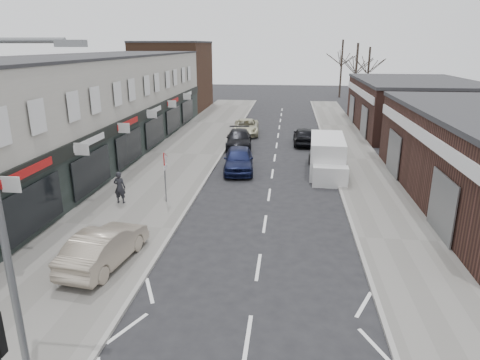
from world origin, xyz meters
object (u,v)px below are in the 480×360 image
(parked_car_right_a, at_px, (327,156))
(parked_car_right_b, at_px, (304,136))
(street_lamp, at_px, (8,216))
(parked_car_left_b, at_px, (239,139))
(pedestrian, at_px, (120,187))
(white_van, at_px, (327,157))
(parked_car_left_a, at_px, (239,159))
(warning_sign, at_px, (165,163))
(sedan_on_pavement, at_px, (105,246))
(parked_car_left_c, at_px, (246,127))

(parked_car_right_a, xyz_separation_m, parked_car_right_b, (-1.30, 6.66, -0.07))
(street_lamp, xyz_separation_m, parked_car_right_b, (6.73, 27.41, -3.90))
(parked_car_left_b, bearing_deg, pedestrian, -114.20)
(white_van, relative_size, parked_car_left_a, 1.29)
(warning_sign, bearing_deg, sedan_on_pavement, -93.75)
(white_van, xyz_separation_m, parked_car_left_c, (-6.33, 11.62, -0.40))
(parked_car_left_c, bearing_deg, parked_car_left_b, -94.26)
(white_van, bearing_deg, sedan_on_pavement, -121.68)
(warning_sign, xyz_separation_m, parked_car_left_b, (2.21, 12.79, -1.50))
(street_lamp, xyz_separation_m, warning_sign, (-0.63, 12.80, -2.42))
(parked_car_left_c, height_order, parked_car_right_a, parked_car_right_a)
(pedestrian, xyz_separation_m, parked_car_left_c, (4.53, 18.60, -0.27))
(sedan_on_pavement, distance_m, parked_car_left_c, 24.92)
(sedan_on_pavement, height_order, parked_car_left_c, sedan_on_pavement)
(parked_car_right_b, bearing_deg, parked_car_left_a, 61.41)
(parked_car_left_a, distance_m, parked_car_right_a, 5.92)
(parked_car_left_b, height_order, parked_car_right_b, parked_car_right_b)
(white_van, height_order, parked_car_right_b, white_van)
(street_lamp, relative_size, parked_car_right_b, 1.91)
(white_van, distance_m, parked_car_left_b, 8.92)
(pedestrian, xyz_separation_m, parked_car_left_a, (5.26, 6.77, -0.17))
(sedan_on_pavement, xyz_separation_m, parked_car_left_c, (2.67, 24.77, -0.15))
(sedan_on_pavement, distance_m, pedestrian, 6.45)
(pedestrian, height_order, parked_car_left_b, pedestrian)
(warning_sign, distance_m, parked_car_right_a, 11.84)
(parked_car_left_a, distance_m, parked_car_right_b, 9.37)
(street_lamp, distance_m, white_van, 21.20)
(parked_car_left_a, bearing_deg, warning_sign, -120.75)
(street_lamp, xyz_separation_m, parked_car_left_b, (1.57, 25.59, -3.92))
(sedan_on_pavement, relative_size, parked_car_right_b, 1.01)
(street_lamp, distance_m, parked_car_left_a, 19.65)
(parked_car_left_a, relative_size, parked_car_right_b, 1.09)
(white_van, bearing_deg, parked_car_right_b, 101.15)
(street_lamp, bearing_deg, parked_car_left_b, 86.48)
(pedestrian, xyz_separation_m, parked_car_right_a, (10.96, 8.38, -0.17))
(warning_sign, relative_size, pedestrian, 1.63)
(pedestrian, height_order, parked_car_right_b, pedestrian)
(warning_sign, distance_m, pedestrian, 2.65)
(warning_sign, relative_size, parked_car_left_a, 0.59)
(parked_car_left_a, relative_size, parked_car_right_a, 0.97)
(parked_car_right_b, bearing_deg, pedestrian, 56.71)
(white_van, relative_size, pedestrian, 3.58)
(white_van, xyz_separation_m, sedan_on_pavement, (-8.99, -13.15, -0.26))
(warning_sign, height_order, parked_car_right_a, warning_sign)
(parked_car_right_b, bearing_deg, white_van, 97.86)
(parked_car_left_b, bearing_deg, warning_sign, -105.18)
(pedestrian, distance_m, parked_car_left_b, 13.97)
(parked_car_left_b, xyz_separation_m, parked_car_right_b, (5.15, 1.82, 0.02))
(street_lamp, xyz_separation_m, parked_car_left_c, (1.60, 30.96, -3.95))
(white_van, xyz_separation_m, parked_car_left_a, (-5.60, -0.21, -0.29))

